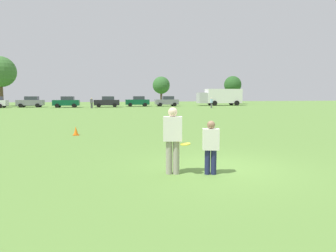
# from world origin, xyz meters

# --- Properties ---
(ground_plane) EXTENTS (162.42, 162.42, 0.00)m
(ground_plane) POSITION_xyz_m (0.00, 0.00, 0.00)
(ground_plane) COLOR #608C3D
(player_thrower) EXTENTS (0.56, 0.41, 1.83)m
(player_thrower) POSITION_xyz_m (-1.61, -0.33, 1.03)
(player_thrower) COLOR gray
(player_thrower) RESTS_ON ground
(player_defender) EXTENTS (0.49, 0.36, 1.47)m
(player_defender) POSITION_xyz_m (-0.60, -0.60, 0.82)
(player_defender) COLOR #1E234C
(player_defender) RESTS_ON ground
(frisbee) EXTENTS (0.27, 0.27, 0.06)m
(frisbee) POSITION_xyz_m (-1.31, -0.55, 0.85)
(frisbee) COLOR yellow
(traffic_cone) EXTENTS (0.32, 0.32, 0.48)m
(traffic_cone) POSITION_xyz_m (-4.74, 8.56, 0.23)
(traffic_cone) COLOR #D8590C
(traffic_cone) RESTS_ON ground
(parked_car_mid_left) EXTENTS (4.27, 2.35, 1.82)m
(parked_car_mid_left) POSITION_xyz_m (-14.50, 46.89, 0.92)
(parked_car_mid_left) COLOR slate
(parked_car_mid_left) RESTS_ON ground
(parked_car_center) EXTENTS (4.27, 2.35, 1.82)m
(parked_car_center) POSITION_xyz_m (-8.58, 44.85, 0.92)
(parked_car_center) COLOR #0C4C2D
(parked_car_center) RESTS_ON ground
(parked_car_mid_right) EXTENTS (4.27, 2.35, 1.82)m
(parked_car_mid_right) POSITION_xyz_m (-2.04, 44.57, 0.92)
(parked_car_mid_right) COLOR black
(parked_car_mid_right) RESTS_ON ground
(parked_car_near_right) EXTENTS (4.27, 2.35, 1.82)m
(parked_car_near_right) POSITION_xyz_m (3.37, 46.53, 0.92)
(parked_car_near_right) COLOR #0C4C2D
(parked_car_near_right) RESTS_ON ground
(parked_car_far_right) EXTENTS (4.27, 2.35, 1.82)m
(parked_car_far_right) POSITION_xyz_m (8.72, 46.39, 0.92)
(parked_car_far_right) COLOR slate
(parked_car_far_right) RESTS_ON ground
(box_truck) EXTENTS (8.59, 3.24, 3.18)m
(box_truck) POSITION_xyz_m (19.52, 47.44, 1.75)
(box_truck) COLOR white
(box_truck) RESTS_ON ground
(bystander_sideline_watcher) EXTENTS (0.29, 0.47, 1.64)m
(bystander_sideline_watcher) POSITION_xyz_m (13.80, 37.14, 0.93)
(bystander_sideline_watcher) COLOR #4C4C51
(bystander_sideline_watcher) RESTS_ON ground
(bystander_far_jogger) EXTENTS (0.45, 0.27, 1.62)m
(bystander_far_jogger) POSITION_xyz_m (-4.51, 41.03, 0.91)
(bystander_far_jogger) COLOR #4C4C51
(bystander_far_jogger) RESTS_ON ground
(tree_west_maple) EXTENTS (5.52, 5.52, 8.97)m
(tree_west_maple) POSITION_xyz_m (-20.53, 52.69, 6.17)
(tree_west_maple) COLOR brown
(tree_west_maple) RESTS_ON ground
(tree_center_elm) EXTENTS (3.61, 3.61, 5.87)m
(tree_center_elm) POSITION_xyz_m (9.51, 55.31, 4.04)
(tree_center_elm) COLOR brown
(tree_center_elm) RESTS_ON ground
(tree_east_birch) EXTENTS (3.80, 3.80, 6.17)m
(tree_east_birch) POSITION_xyz_m (25.59, 55.18, 4.24)
(tree_east_birch) COLOR brown
(tree_east_birch) RESTS_ON ground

